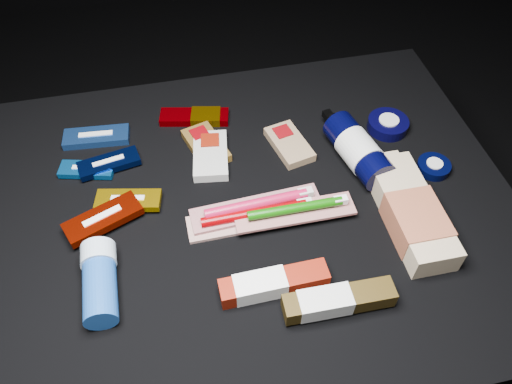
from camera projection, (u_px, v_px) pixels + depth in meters
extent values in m
plane|color=black|center=(251.00, 305.00, 1.22)|extent=(3.00, 3.00, 0.00)
cube|color=black|center=(250.00, 262.00, 1.07)|extent=(0.98, 0.78, 0.40)
cube|color=#1E4690|center=(97.00, 137.00, 1.01)|extent=(0.13, 0.06, 0.02)
cube|color=silver|center=(96.00, 136.00, 1.01)|extent=(0.07, 0.02, 0.02)
cube|color=#0D61B3|center=(87.00, 170.00, 0.95)|extent=(0.11, 0.06, 0.01)
cube|color=silver|center=(87.00, 169.00, 0.95)|extent=(0.05, 0.02, 0.01)
cube|color=black|center=(109.00, 163.00, 0.96)|extent=(0.12, 0.07, 0.01)
cube|color=silver|center=(109.00, 163.00, 0.96)|extent=(0.06, 0.02, 0.02)
cube|color=#AC8305|center=(128.00, 200.00, 0.90)|extent=(0.12, 0.07, 0.01)
cube|color=silver|center=(128.00, 200.00, 0.90)|extent=(0.06, 0.02, 0.02)
cube|color=#741002|center=(103.00, 219.00, 0.87)|extent=(0.14, 0.10, 0.02)
cube|color=white|center=(103.00, 218.00, 0.87)|extent=(0.07, 0.04, 0.02)
cube|color=brown|center=(206.00, 146.00, 1.00)|extent=(0.09, 0.12, 0.02)
cube|color=#620308|center=(200.00, 136.00, 1.01)|extent=(0.04, 0.04, 0.02)
cube|color=#B8B9B2|center=(211.00, 155.00, 0.98)|extent=(0.08, 0.13, 0.02)
cube|color=#6B1508|center=(210.00, 143.00, 1.00)|extent=(0.04, 0.04, 0.02)
cube|color=#917353|center=(289.00, 144.00, 1.00)|extent=(0.08, 0.12, 0.02)
cube|color=#67060B|center=(283.00, 135.00, 1.01)|extent=(0.04, 0.04, 0.02)
cube|color=#7A0004|center=(194.00, 117.00, 1.05)|extent=(0.15, 0.07, 0.02)
cube|color=#956605|center=(206.00, 117.00, 1.05)|extent=(0.07, 0.06, 0.02)
cylinder|color=black|center=(358.00, 150.00, 0.95)|extent=(0.10, 0.17, 0.06)
cylinder|color=silver|center=(359.00, 151.00, 0.95)|extent=(0.08, 0.08, 0.07)
cylinder|color=black|center=(334.00, 121.00, 1.01)|extent=(0.03, 0.03, 0.02)
cube|color=black|center=(329.00, 116.00, 1.02)|extent=(0.02, 0.03, 0.01)
cylinder|color=black|center=(388.00, 125.00, 1.03)|extent=(0.08, 0.08, 0.02)
cylinder|color=silver|center=(388.00, 124.00, 1.03)|extent=(0.04, 0.04, 0.03)
cylinder|color=black|center=(434.00, 167.00, 0.96)|extent=(0.06, 0.06, 0.02)
cylinder|color=silver|center=(434.00, 166.00, 0.96)|extent=(0.03, 0.03, 0.02)
cube|color=tan|center=(410.00, 211.00, 0.87)|extent=(0.08, 0.23, 0.05)
cube|color=#9D5237|center=(416.00, 222.00, 0.85)|extent=(0.09, 0.11, 0.05)
cube|color=tan|center=(385.00, 163.00, 0.94)|extent=(0.05, 0.03, 0.03)
cylinder|color=#1A499B|center=(100.00, 292.00, 0.77)|extent=(0.05, 0.10, 0.05)
cylinder|color=#AFC4D6|center=(98.00, 256.00, 0.81)|extent=(0.06, 0.04, 0.06)
cube|color=beige|center=(254.00, 218.00, 0.89)|extent=(0.24, 0.06, 0.01)
cylinder|color=#6B0003|center=(254.00, 213.00, 0.88)|extent=(0.19, 0.02, 0.02)
cube|color=silver|center=(305.00, 204.00, 0.89)|extent=(0.03, 0.02, 0.01)
cube|color=#B2A9A5|center=(256.00, 208.00, 0.89)|extent=(0.24, 0.07, 0.01)
cylinder|color=#AB113B|center=(256.00, 204.00, 0.88)|extent=(0.19, 0.03, 0.02)
cube|color=beige|center=(305.00, 193.00, 0.90)|extent=(0.03, 0.02, 0.01)
cube|color=#B9B4AE|center=(295.00, 213.00, 0.88)|extent=(0.21, 0.05, 0.01)
cylinder|color=#0E5206|center=(295.00, 208.00, 0.87)|extent=(0.17, 0.02, 0.02)
cube|color=white|center=(340.00, 200.00, 0.88)|extent=(0.02, 0.01, 0.01)
cube|color=maroon|center=(274.00, 283.00, 0.79)|extent=(0.18, 0.04, 0.03)
cube|color=white|center=(260.00, 286.00, 0.79)|extent=(0.08, 0.04, 0.03)
cube|color=#33250A|center=(339.00, 300.00, 0.76)|extent=(0.17, 0.04, 0.03)
cube|color=silver|center=(324.00, 303.00, 0.76)|extent=(0.08, 0.04, 0.03)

